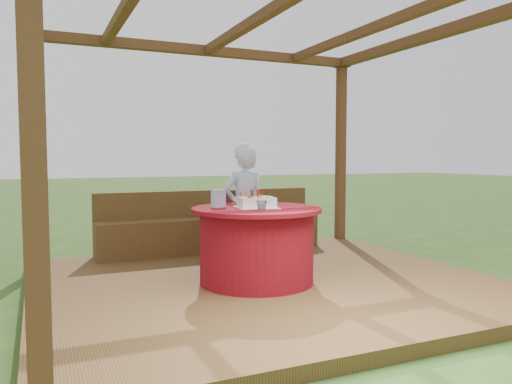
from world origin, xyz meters
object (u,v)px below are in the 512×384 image
gift_bag (218,199)px  drinking_glass (262,206)px  elderly_woman (244,206)px  birthday_cake (256,202)px  bench (212,231)px  table (257,244)px  chair (232,223)px

gift_bag → drinking_glass: 0.52m
elderly_woman → gift_bag: elderly_woman is taller
elderly_woman → birthday_cake: 0.68m
drinking_glass → bench: bearing=84.2°
elderly_woman → gift_bag: size_ratio=7.94×
birthday_cake → drinking_glass: size_ratio=4.38×
gift_bag → drinking_glass: bearing=-69.2°
table → birthday_cake: birthday_cake is taller
table → birthday_cake: (-0.00, -0.01, 0.42)m
bench → elderly_woman: elderly_woman is taller
bench → birthday_cake: bearing=-94.5°
gift_bag → drinking_glass: size_ratio=1.74×
drinking_glass → elderly_woman: bearing=77.5°
bench → elderly_woman: bearing=-90.1°
birthday_cake → drinking_glass: bearing=-104.0°
chair → birthday_cake: bearing=-97.8°
bench → gift_bag: (-0.48, -1.63, 0.57)m
birthday_cake → table: bearing=54.5°
table → gift_bag: gift_bag is taller
birthday_cake → elderly_woman: bearing=78.1°
chair → birthday_cake: birthday_cake is taller
chair → elderly_woman: (-0.01, -0.41, 0.25)m
drinking_glass → chair: bearing=80.9°
chair → drinking_glass: bearing=-99.1°
bench → drinking_glass: size_ratio=29.54×
table → gift_bag: (-0.34, 0.16, 0.46)m
drinking_glass → birthday_cake: bearing=76.0°
bench → chair: bearing=-89.5°
table → gift_bag: 0.59m
chair → drinking_glass: size_ratio=8.29×
birthday_cake → drinking_glass: birthday_cake is taller
elderly_woman → bench: bearing=89.9°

